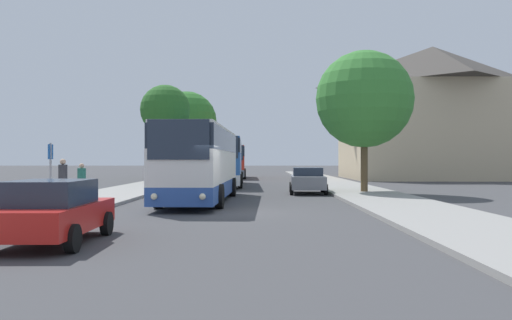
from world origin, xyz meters
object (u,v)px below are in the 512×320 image
parked_car_left_curb (51,211)px  bus_rear (233,161)px  pedestrian_waiting_near (82,182)px  tree_right_near (364,99)px  tree_left_far (165,110)px  bus_front (201,163)px  pedestrian_waiting_far (63,181)px  tree_left_near (187,122)px  bus_middle (225,161)px  bus_stop_sign (51,167)px  parked_car_right_near (308,180)px

parked_car_left_curb → bus_rear: bearing=86.0°
pedestrian_waiting_near → tree_right_near: tree_right_near is taller
tree_left_far → bus_front: bearing=-73.9°
parked_car_left_curb → tree_left_far: (-2.92, 29.23, 5.29)m
pedestrian_waiting_far → tree_left_near: 33.26m
tree_right_near → bus_front: bearing=-148.9°
tree_left_far → tree_right_near: tree_right_near is taller
bus_rear → pedestrian_waiting_near: bus_rear is taller
bus_middle → tree_left_far: size_ratio=1.50×
bus_middle → tree_left_far: bearing=147.5°
bus_middle → parked_car_left_curb: size_ratio=2.94×
tree_right_near → pedestrian_waiting_far: bearing=-150.4°
bus_front → bus_stop_sign: bearing=-146.0°
parked_car_left_curb → bus_front: bearing=78.6°
bus_front → tree_right_near: tree_right_near is taller
pedestrian_waiting_near → tree_left_near: 32.19m
parked_car_left_curb → tree_left_near: size_ratio=0.44×
pedestrian_waiting_far → tree_left_far: size_ratio=0.23×
bus_rear → pedestrian_waiting_far: bearing=-101.0°
parked_car_right_near → pedestrian_waiting_far: (-11.02, -8.45, 0.31)m
parked_car_left_curb → tree_left_near: tree_left_near is taller
bus_stop_sign → tree_left_near: size_ratio=0.27×
bus_middle → pedestrian_waiting_near: 16.86m
bus_middle → parked_car_right_near: (5.48, -8.68, -1.09)m
parked_car_left_curb → tree_left_near: bearing=92.9°
bus_front → parked_car_left_curb: (-2.10, -11.81, -1.07)m
bus_front → bus_rear: size_ratio=1.10×
bus_middle → bus_rear: bearing=89.1°
pedestrian_waiting_near → pedestrian_waiting_far: pedestrian_waiting_far is taller
tree_left_near → tree_left_far: tree_left_near is taller
bus_rear → pedestrian_waiting_near: (-4.92, -31.70, -0.83)m
bus_stop_sign → tree_left_near: tree_left_near is taller
bus_middle → bus_front: bearing=-92.1°
pedestrian_waiting_far → bus_front: bearing=151.7°
bus_front → tree_left_far: tree_left_far is taller
bus_rear → pedestrian_waiting_far: size_ratio=5.63×
bus_front → tree_left_far: 18.61m
bus_front → pedestrian_waiting_near: size_ratio=6.90×
pedestrian_waiting_near → tree_left_near: bearing=-146.4°
parked_car_right_near → parked_car_left_curb: bearing=69.0°
bus_front → bus_rear: (-0.13, 30.03, -0.02)m
tree_left_near → tree_left_far: size_ratio=1.15×
bus_rear → bus_stop_sign: (-5.47, -33.63, -0.12)m
parked_car_right_near → bus_middle: bearing=-55.0°
pedestrian_waiting_near → bus_middle: bearing=-164.4°
bus_front → parked_car_right_near: size_ratio=2.75×
parked_car_right_near → pedestrian_waiting_near: bearing=37.4°
bus_rear → parked_car_right_near: 25.03m
parked_car_right_near → bus_stop_sign: 14.56m
tree_left_far → tree_right_near: (13.83, -12.10, -0.60)m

